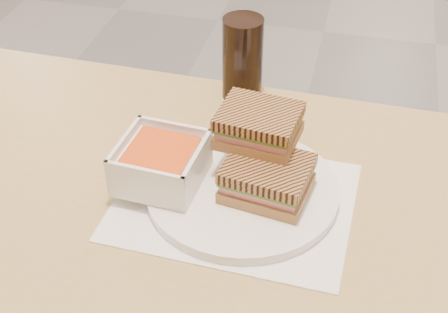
% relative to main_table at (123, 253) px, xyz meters
% --- Properties ---
extents(main_table, '(1.22, 0.74, 0.75)m').
position_rel_main_table_xyz_m(main_table, '(0.00, 0.00, 0.00)').
color(main_table, tan).
rests_on(main_table, ground).
extents(tray_liner, '(0.34, 0.27, 0.00)m').
position_rel_main_table_xyz_m(tray_liner, '(0.17, 0.03, 0.11)').
color(tray_liner, white).
rests_on(tray_liner, main_table).
extents(plate, '(0.28, 0.28, 0.01)m').
position_rel_main_table_xyz_m(plate, '(0.18, 0.05, 0.12)').
color(plate, white).
rests_on(plate, tray_liner).
extents(soup_bowl, '(0.13, 0.13, 0.06)m').
position_rel_main_table_xyz_m(soup_bowl, '(0.06, 0.04, 0.16)').
color(soup_bowl, white).
rests_on(soup_bowl, plate).
extents(panini_lower, '(0.13, 0.11, 0.05)m').
position_rel_main_table_xyz_m(panini_lower, '(0.21, 0.05, 0.16)').
color(panini_lower, '#AE7841').
rests_on(panini_lower, plate).
extents(panini_upper, '(0.12, 0.11, 0.05)m').
position_rel_main_table_xyz_m(panini_upper, '(0.19, 0.10, 0.21)').
color(panini_upper, '#AE7841').
rests_on(panini_upper, panini_lower).
extents(cola_glass, '(0.07, 0.07, 0.15)m').
position_rel_main_table_xyz_m(cola_glass, '(0.12, 0.31, 0.19)').
color(cola_glass, black).
rests_on(cola_glass, main_table).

